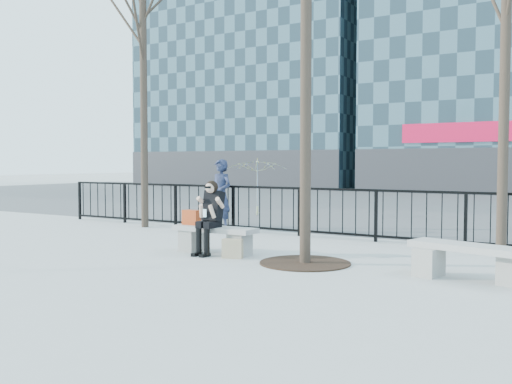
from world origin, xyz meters
The scene contains 13 objects.
ground centered at (0.00, 0.00, 0.00)m, with size 120.00×120.00×0.00m, color #A3A39E.
street_surface centered at (0.00, 15.00, 0.00)m, with size 60.00×23.00×0.01m, color #474747.
railing centered at (0.00, 3.00, 0.55)m, with size 14.00×0.06×1.10m.
building_left centered at (-15.00, 27.00, 11.30)m, with size 16.20×10.20×22.60m.
tree_left centered at (-4.00, 2.50, 4.86)m, with size 2.80×2.80×6.50m.
tree_grate centered at (1.90, -0.10, 0.01)m, with size 1.50×1.50×0.02m, color black.
bench_main centered at (0.00, 0.00, 0.30)m, with size 1.65×0.46×0.49m.
bench_second centered at (4.48, -0.07, 0.31)m, with size 1.72×0.48×0.51m.
seated_woman centered at (0.00, -0.16, 0.67)m, with size 0.50×0.64×1.34m.
handbag centered at (-0.55, 0.02, 0.63)m, with size 0.34×0.16×0.28m, color #B33B16.
shopping_bag centered at (0.59, -0.30, 0.17)m, with size 0.36×0.13×0.34m, color #C6AB8C.
standing_man centered at (-1.83, 2.80, 0.87)m, with size 0.64×0.42×1.74m, color black.
vendor_umbrella centered at (-3.20, 6.69, 0.90)m, with size 1.95×1.99×1.79m, color #F8F637.
Camera 1 is at (6.08, -8.44, 1.67)m, focal length 40.00 mm.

